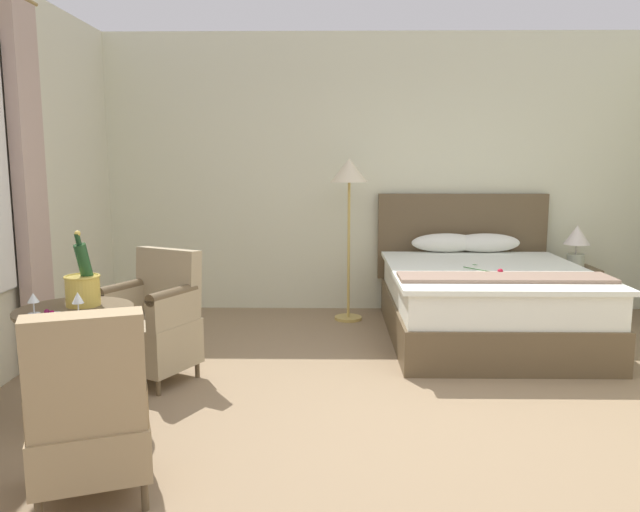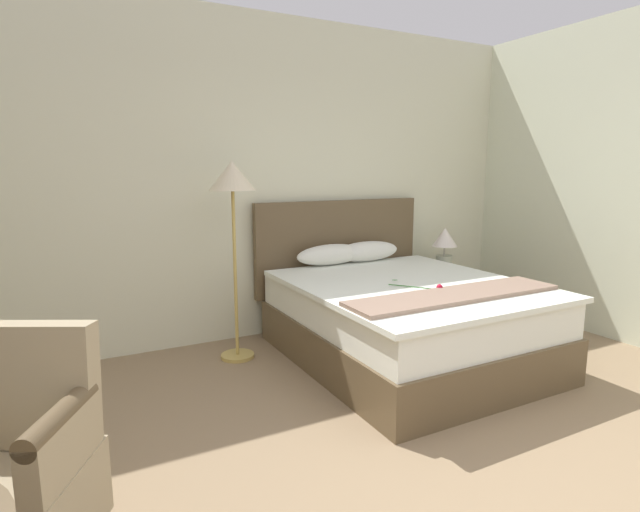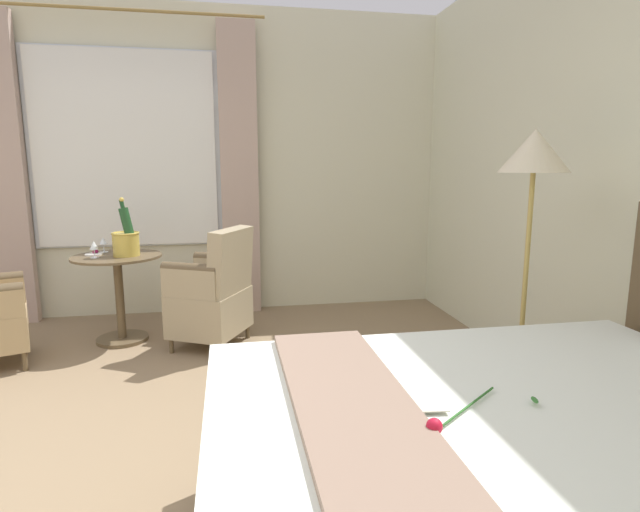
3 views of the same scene
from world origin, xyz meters
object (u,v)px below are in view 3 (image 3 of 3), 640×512
(side_table_round, at_px, (119,288))
(champagne_bucket, at_px, (126,240))
(wine_glass_near_bucket, at_px, (103,242))
(wine_glass_near_edge, at_px, (94,246))
(bed, at_px, (564,507))
(snack_plate, at_px, (94,254))
(floor_lamp_brass, at_px, (533,173))
(armchair_by_window, at_px, (214,295))

(side_table_round, relative_size, champagne_bucket, 1.54)
(wine_glass_near_bucket, relative_size, wine_glass_near_edge, 0.94)
(bed, relative_size, wine_glass_near_edge, 16.08)
(champagne_bucket, bearing_deg, bed, 31.98)
(wine_glass_near_bucket, height_order, snack_plate, wine_glass_near_bucket)
(wine_glass_near_bucket, bearing_deg, champagne_bucket, 47.04)
(bed, bearing_deg, snack_plate, -145.15)
(wine_glass_near_bucket, height_order, wine_glass_near_edge, wine_glass_near_edge)
(side_table_round, bearing_deg, wine_glass_near_edge, -58.94)
(snack_plate, bearing_deg, champagne_bucket, 72.49)
(floor_lamp_brass, xyz_separation_m, armchair_by_window, (-1.50, -1.78, -0.98))
(floor_lamp_brass, relative_size, wine_glass_near_edge, 12.04)
(wine_glass_near_edge, xyz_separation_m, snack_plate, (-0.15, -0.04, -0.09))
(bed, height_order, side_table_round, bed)
(bed, relative_size, side_table_round, 3.01)
(side_table_round, relative_size, snack_plate, 5.17)
(snack_plate, relative_size, armchair_by_window, 0.15)
(champagne_bucket, relative_size, wine_glass_near_bucket, 3.70)
(champagne_bucket, distance_m, wine_glass_near_edge, 0.24)
(wine_glass_near_bucket, bearing_deg, wine_glass_near_edge, -2.11)
(snack_plate, bearing_deg, bed, 34.85)
(armchair_by_window, bearing_deg, side_table_round, -109.22)
(bed, bearing_deg, wine_glass_near_edge, -144.32)
(side_table_round, height_order, wine_glass_near_edge, wine_glass_near_edge)
(bed, relative_size, floor_lamp_brass, 1.34)
(bed, height_order, wine_glass_near_edge, bed)
(floor_lamp_brass, height_order, champagne_bucket, floor_lamp_brass)
(floor_lamp_brass, xyz_separation_m, wine_glass_near_edge, (-1.68, -2.70, -0.58))
(armchair_by_window, bearing_deg, wine_glass_near_bucket, -116.30)
(floor_lamp_brass, bearing_deg, wine_glass_near_bucket, -125.90)
(bed, bearing_deg, wine_glass_near_bucket, -146.81)
(floor_lamp_brass, distance_m, wine_glass_near_bucket, 3.37)
(bed, distance_m, armchair_by_window, 2.96)
(champagne_bucket, bearing_deg, floor_lamp_brass, 54.82)
(champagne_bucket, distance_m, wine_glass_near_bucket, 0.31)
(bed, height_order, champagne_bucket, bed)
(bed, xyz_separation_m, wine_glass_near_bucket, (-3.18, -2.08, 0.45))
(floor_lamp_brass, height_order, wine_glass_near_edge, floor_lamp_brass)
(bed, bearing_deg, floor_lamp_brass, 153.53)
(snack_plate, bearing_deg, floor_lamp_brass, 56.34)
(bed, xyz_separation_m, snack_plate, (-3.05, -2.13, 0.37))
(floor_lamp_brass, xyz_separation_m, side_table_round, (-1.77, -2.55, -0.95))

